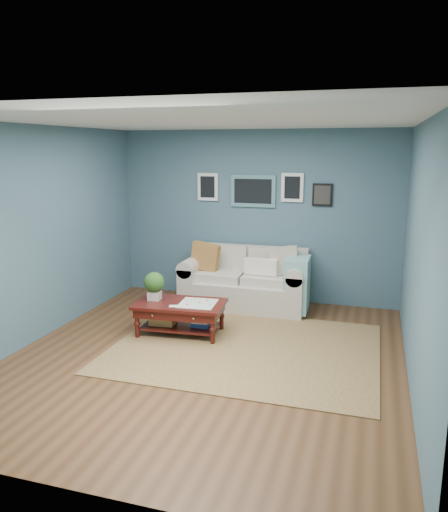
% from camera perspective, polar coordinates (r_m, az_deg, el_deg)
% --- Properties ---
extents(room_shell, '(5.00, 5.02, 2.70)m').
position_cam_1_polar(room_shell, '(5.65, -1.96, 1.50)').
color(room_shell, brown).
rests_on(room_shell, ground).
extents(area_rug, '(3.18, 2.54, 0.01)m').
position_cam_1_polar(area_rug, '(6.25, 2.45, -10.41)').
color(area_rug, brown).
rests_on(area_rug, ground).
extents(loveseat, '(1.95, 0.89, 1.00)m').
position_cam_1_polar(loveseat, '(7.70, 3.04, -2.87)').
color(loveseat, beige).
rests_on(loveseat, ground).
extents(coffee_table, '(1.21, 0.77, 0.81)m').
position_cam_1_polar(coffee_table, '(6.62, -5.54, -5.87)').
color(coffee_table, '#380C0A').
rests_on(coffee_table, ground).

